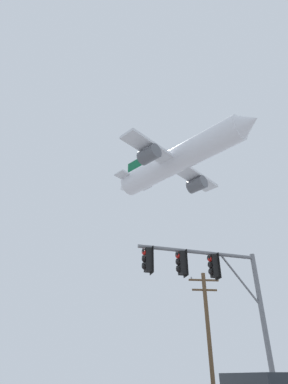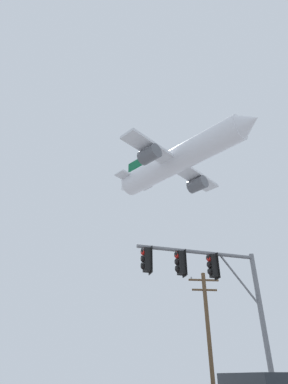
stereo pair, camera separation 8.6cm
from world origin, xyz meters
TOP-DOWN VIEW (x-y plane):
  - signal_pole_near at (4.06, 7.63)m, footprint 5.10×1.20m
  - utility_pole at (6.68, 18.07)m, footprint 2.20×0.28m
  - airplane at (9.60, 37.21)m, footprint 20.83×23.55m

SIDE VIEW (x-z plane):
  - utility_pole at x=6.68m, z-range 0.29..8.38m
  - signal_pole_near at x=4.06m, z-range 1.64..7.73m
  - airplane at x=9.60m, z-range 28.20..35.84m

